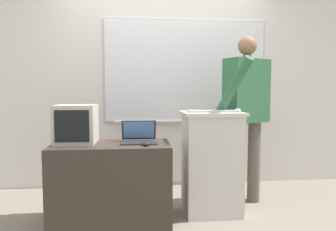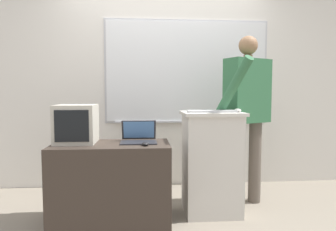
{
  "view_description": "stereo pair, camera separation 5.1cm",
  "coord_description": "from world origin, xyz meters",
  "px_view_note": "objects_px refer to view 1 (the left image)",
  "views": [
    {
      "loc": [
        -0.3,
        -2.44,
        1.16
      ],
      "look_at": [
        -0.02,
        0.39,
        0.95
      ],
      "focal_mm": 32.0,
      "sensor_mm": 36.0,
      "label": 1
    },
    {
      "loc": [
        -0.25,
        -2.45,
        1.16
      ],
      "look_at": [
        -0.02,
        0.39,
        0.95
      ],
      "focal_mm": 32.0,
      "sensor_mm": 36.0,
      "label": 2
    }
  ],
  "objects_px": {
    "computer_mouse_by_laptop": "(146,144)",
    "crt_monitor": "(76,124)",
    "laptop": "(139,136)",
    "wireless_keyboard": "(212,111)",
    "lectern_podium": "(211,162)",
    "computer_mouse_by_keyboard": "(237,110)",
    "person_presenter": "(246,107)",
    "side_desk": "(112,183)"
  },
  "relations": [
    {
      "from": "computer_mouse_by_laptop",
      "to": "crt_monitor",
      "type": "height_order",
      "value": "crt_monitor"
    },
    {
      "from": "laptop",
      "to": "wireless_keyboard",
      "type": "relative_size",
      "value": 0.72
    },
    {
      "from": "laptop",
      "to": "wireless_keyboard",
      "type": "distance_m",
      "value": 0.72
    },
    {
      "from": "lectern_podium",
      "to": "crt_monitor",
      "type": "xyz_separation_m",
      "value": [
        -1.25,
        -0.07,
        0.39
      ]
    },
    {
      "from": "crt_monitor",
      "to": "computer_mouse_by_laptop",
      "type": "bearing_deg",
      "value": -17.57
    },
    {
      "from": "laptop",
      "to": "computer_mouse_by_keyboard",
      "type": "relative_size",
      "value": 3.25
    },
    {
      "from": "computer_mouse_by_laptop",
      "to": "laptop",
      "type": "bearing_deg",
      "value": 106.01
    },
    {
      "from": "person_presenter",
      "to": "computer_mouse_by_laptop",
      "type": "bearing_deg",
      "value": 177.31
    },
    {
      "from": "side_desk",
      "to": "person_presenter",
      "type": "distance_m",
      "value": 1.54
    },
    {
      "from": "wireless_keyboard",
      "to": "computer_mouse_by_laptop",
      "type": "bearing_deg",
      "value": -161.4
    },
    {
      "from": "side_desk",
      "to": "computer_mouse_by_laptop",
      "type": "xyz_separation_m",
      "value": [
        0.31,
        -0.13,
        0.37
      ]
    },
    {
      "from": "laptop",
      "to": "computer_mouse_by_laptop",
      "type": "bearing_deg",
      "value": -73.99
    },
    {
      "from": "side_desk",
      "to": "crt_monitor",
      "type": "xyz_separation_m",
      "value": [
        -0.31,
        0.07,
        0.53
      ]
    },
    {
      "from": "wireless_keyboard",
      "to": "side_desk",
      "type": "bearing_deg",
      "value": -175.2
    },
    {
      "from": "laptop",
      "to": "crt_monitor",
      "type": "height_order",
      "value": "crt_monitor"
    },
    {
      "from": "lectern_podium",
      "to": "computer_mouse_by_keyboard",
      "type": "xyz_separation_m",
      "value": [
        0.23,
        -0.06,
        0.51
      ]
    },
    {
      "from": "person_presenter",
      "to": "laptop",
      "type": "height_order",
      "value": "person_presenter"
    },
    {
      "from": "computer_mouse_by_keyboard",
      "to": "person_presenter",
      "type": "bearing_deg",
      "value": 53.4
    },
    {
      "from": "lectern_podium",
      "to": "side_desk",
      "type": "relative_size",
      "value": 0.95
    },
    {
      "from": "lectern_podium",
      "to": "laptop",
      "type": "xyz_separation_m",
      "value": [
        -0.7,
        -0.06,
        0.28
      ]
    },
    {
      "from": "computer_mouse_by_keyboard",
      "to": "laptop",
      "type": "bearing_deg",
      "value": 179.74
    },
    {
      "from": "crt_monitor",
      "to": "wireless_keyboard",
      "type": "bearing_deg",
      "value": 0.57
    },
    {
      "from": "wireless_keyboard",
      "to": "computer_mouse_by_laptop",
      "type": "xyz_separation_m",
      "value": [
        -0.62,
        -0.21,
        -0.26
      ]
    },
    {
      "from": "laptop",
      "to": "crt_monitor",
      "type": "bearing_deg",
      "value": -178.28
    },
    {
      "from": "lectern_podium",
      "to": "laptop",
      "type": "relative_size",
      "value": 3.02
    },
    {
      "from": "computer_mouse_by_keyboard",
      "to": "lectern_podium",
      "type": "bearing_deg",
      "value": 165.19
    },
    {
      "from": "lectern_podium",
      "to": "computer_mouse_by_laptop",
      "type": "distance_m",
      "value": 0.73
    },
    {
      "from": "lectern_podium",
      "to": "computer_mouse_by_laptop",
      "type": "height_order",
      "value": "lectern_podium"
    },
    {
      "from": "side_desk",
      "to": "person_presenter",
      "type": "xyz_separation_m",
      "value": [
        1.35,
        0.31,
        0.66
      ]
    },
    {
      "from": "laptop",
      "to": "crt_monitor",
      "type": "relative_size",
      "value": 0.89
    },
    {
      "from": "computer_mouse_by_keyboard",
      "to": "wireless_keyboard",
      "type": "bearing_deg",
      "value": -179.94
    },
    {
      "from": "laptop",
      "to": "computer_mouse_by_laptop",
      "type": "relative_size",
      "value": 3.25
    },
    {
      "from": "computer_mouse_by_laptop",
      "to": "crt_monitor",
      "type": "relative_size",
      "value": 0.27
    },
    {
      "from": "laptop",
      "to": "computer_mouse_by_keyboard",
      "type": "height_order",
      "value": "computer_mouse_by_keyboard"
    },
    {
      "from": "person_presenter",
      "to": "computer_mouse_by_laptop",
      "type": "xyz_separation_m",
      "value": [
        -1.04,
        -0.44,
        -0.29
      ]
    },
    {
      "from": "lectern_podium",
      "to": "laptop",
      "type": "distance_m",
      "value": 0.75
    },
    {
      "from": "person_presenter",
      "to": "computer_mouse_by_laptop",
      "type": "distance_m",
      "value": 1.17
    },
    {
      "from": "lectern_podium",
      "to": "side_desk",
      "type": "xyz_separation_m",
      "value": [
        -0.94,
        -0.14,
        -0.14
      ]
    },
    {
      "from": "laptop",
      "to": "wireless_keyboard",
      "type": "height_order",
      "value": "wireless_keyboard"
    },
    {
      "from": "lectern_podium",
      "to": "side_desk",
      "type": "height_order",
      "value": "lectern_podium"
    },
    {
      "from": "person_presenter",
      "to": "crt_monitor",
      "type": "bearing_deg",
      "value": 162.73
    },
    {
      "from": "side_desk",
      "to": "wireless_keyboard",
      "type": "height_order",
      "value": "wireless_keyboard"
    }
  ]
}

